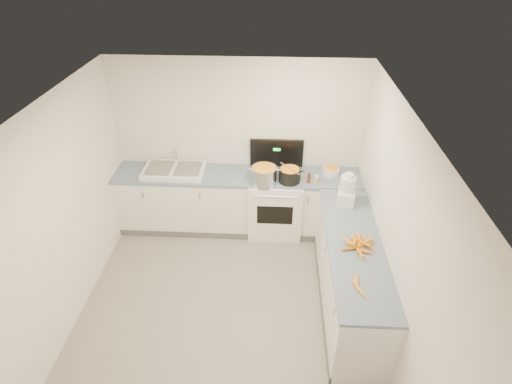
{
  "coord_description": "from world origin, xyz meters",
  "views": [
    {
      "loc": [
        0.53,
        -3.11,
        3.87
      ],
      "look_at": [
        0.3,
        1.1,
        1.05
      ],
      "focal_mm": 28.0,
      "sensor_mm": 36.0,
      "label": 1
    }
  ],
  "objects_px": {
    "sink": "(174,170)",
    "mixing_bowl": "(331,171)",
    "black_pot": "(289,176)",
    "stove": "(275,203)",
    "extract_bottle": "(309,178)",
    "steel_pot": "(264,176)",
    "spice_jar": "(316,180)",
    "food_processor": "(347,191)"
  },
  "relations": [
    {
      "from": "sink",
      "to": "food_processor",
      "type": "xyz_separation_m",
      "value": [
        2.34,
        -0.62,
        0.14
      ]
    },
    {
      "from": "steel_pot",
      "to": "food_processor",
      "type": "height_order",
      "value": "food_processor"
    },
    {
      "from": "food_processor",
      "to": "black_pot",
      "type": "bearing_deg",
      "value": 145.87
    },
    {
      "from": "stove",
      "to": "extract_bottle",
      "type": "height_order",
      "value": "stove"
    },
    {
      "from": "sink",
      "to": "extract_bottle",
      "type": "distance_m",
      "value": 1.91
    },
    {
      "from": "mixing_bowl",
      "to": "extract_bottle",
      "type": "xyz_separation_m",
      "value": [
        -0.33,
        -0.24,
        0.01
      ]
    },
    {
      "from": "stove",
      "to": "black_pot",
      "type": "relative_size",
      "value": 4.6
    },
    {
      "from": "mixing_bowl",
      "to": "food_processor",
      "type": "distance_m",
      "value": 0.71
    },
    {
      "from": "extract_bottle",
      "to": "food_processor",
      "type": "relative_size",
      "value": 0.3
    },
    {
      "from": "stove",
      "to": "steel_pot",
      "type": "bearing_deg",
      "value": -133.11
    },
    {
      "from": "sink",
      "to": "steel_pot",
      "type": "height_order",
      "value": "sink"
    },
    {
      "from": "extract_bottle",
      "to": "steel_pot",
      "type": "bearing_deg",
      "value": -177.45
    },
    {
      "from": "sink",
      "to": "spice_jar",
      "type": "xyz_separation_m",
      "value": [
        2.0,
        -0.17,
        0.01
      ]
    },
    {
      "from": "sink",
      "to": "black_pot",
      "type": "height_order",
      "value": "sink"
    },
    {
      "from": "stove",
      "to": "sink",
      "type": "distance_m",
      "value": 1.54
    },
    {
      "from": "sink",
      "to": "food_processor",
      "type": "relative_size",
      "value": 2.02
    },
    {
      "from": "stove",
      "to": "steel_pot",
      "type": "distance_m",
      "value": 0.62
    },
    {
      "from": "stove",
      "to": "spice_jar",
      "type": "height_order",
      "value": "stove"
    },
    {
      "from": "extract_bottle",
      "to": "food_processor",
      "type": "xyz_separation_m",
      "value": [
        0.44,
        -0.46,
        0.12
      ]
    },
    {
      "from": "food_processor",
      "to": "mixing_bowl",
      "type": "bearing_deg",
      "value": 99.14
    },
    {
      "from": "steel_pot",
      "to": "spice_jar",
      "type": "relative_size",
      "value": 3.69
    },
    {
      "from": "steel_pot",
      "to": "mixing_bowl",
      "type": "height_order",
      "value": "steel_pot"
    },
    {
      "from": "mixing_bowl",
      "to": "sink",
      "type": "bearing_deg",
      "value": -178.04
    },
    {
      "from": "steel_pot",
      "to": "black_pot",
      "type": "xyz_separation_m",
      "value": [
        0.35,
        0.05,
        -0.02
      ]
    },
    {
      "from": "sink",
      "to": "mixing_bowl",
      "type": "height_order",
      "value": "sink"
    },
    {
      "from": "black_pot",
      "to": "stove",
      "type": "bearing_deg",
      "value": 145.58
    },
    {
      "from": "stove",
      "to": "mixing_bowl",
      "type": "relative_size",
      "value": 5.77
    },
    {
      "from": "extract_bottle",
      "to": "spice_jar",
      "type": "relative_size",
      "value": 1.36
    },
    {
      "from": "black_pot",
      "to": "mixing_bowl",
      "type": "height_order",
      "value": "black_pot"
    },
    {
      "from": "stove",
      "to": "sink",
      "type": "bearing_deg",
      "value": 179.38
    },
    {
      "from": "sink",
      "to": "mixing_bowl",
      "type": "distance_m",
      "value": 2.23
    },
    {
      "from": "stove",
      "to": "steel_pot",
      "type": "xyz_separation_m",
      "value": [
        -0.16,
        -0.17,
        0.57
      ]
    },
    {
      "from": "sink",
      "to": "extract_bottle",
      "type": "height_order",
      "value": "sink"
    },
    {
      "from": "black_pot",
      "to": "food_processor",
      "type": "xyz_separation_m",
      "value": [
        0.7,
        -0.48,
        0.1
      ]
    },
    {
      "from": "steel_pot",
      "to": "extract_bottle",
      "type": "height_order",
      "value": "steel_pot"
    },
    {
      "from": "steel_pot",
      "to": "mixing_bowl",
      "type": "xyz_separation_m",
      "value": [
        0.94,
        0.26,
        -0.05
      ]
    },
    {
      "from": "sink",
      "to": "mixing_bowl",
      "type": "xyz_separation_m",
      "value": [
        2.22,
        0.08,
        0.02
      ]
    },
    {
      "from": "stove",
      "to": "black_pot",
      "type": "xyz_separation_m",
      "value": [
        0.18,
        -0.13,
        0.55
      ]
    },
    {
      "from": "mixing_bowl",
      "to": "black_pot",
      "type": "bearing_deg",
      "value": -159.71
    },
    {
      "from": "stove",
      "to": "mixing_bowl",
      "type": "bearing_deg",
      "value": 6.75
    },
    {
      "from": "steel_pot",
      "to": "food_processor",
      "type": "xyz_separation_m",
      "value": [
        1.05,
        -0.43,
        0.08
      ]
    },
    {
      "from": "stove",
      "to": "food_processor",
      "type": "xyz_separation_m",
      "value": [
        0.89,
        -0.6,
        0.65
      ]
    }
  ]
}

